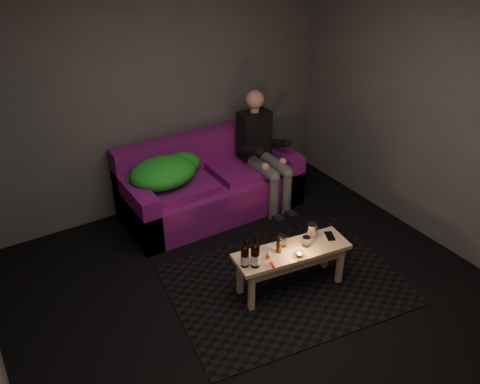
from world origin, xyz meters
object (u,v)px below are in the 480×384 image
object	(u,v)px
beer_bottle_a	(245,256)
steel_cup	(312,230)
coffee_table	(292,257)
beer_bottle_b	(255,255)
person	(262,149)
sofa	(209,186)

from	to	relation	value
beer_bottle_a	steel_cup	xyz separation A→B (m)	(0.73, 0.05, -0.04)
steel_cup	beer_bottle_a	bearing A→B (deg)	-176.35
coffee_table	beer_bottle_a	world-z (taller)	beer_bottle_a
beer_bottle_b	person	bearing A→B (deg)	54.26
person	beer_bottle_a	bearing A→B (deg)	-128.50
beer_bottle_a	beer_bottle_b	distance (m)	0.08
steel_cup	coffee_table	bearing A→B (deg)	-164.57
beer_bottle_b	steel_cup	bearing A→B (deg)	8.03
sofa	beer_bottle_a	distance (m)	1.60
beer_bottle_a	steel_cup	world-z (taller)	beer_bottle_a
coffee_table	beer_bottle_a	distance (m)	0.49
sofa	steel_cup	size ratio (longest dim) A/B	15.45
beer_bottle_b	sofa	bearing A→B (deg)	74.65
sofa	person	size ratio (longest dim) A/B	1.50
sofa	coffee_table	size ratio (longest dim) A/B	1.80
sofa	steel_cup	xyz separation A→B (m)	(0.23, -1.46, 0.18)
coffee_table	beer_bottle_b	xyz separation A→B (m)	(-0.39, -0.02, 0.19)
sofa	coffee_table	distance (m)	1.54
person	beer_bottle_b	world-z (taller)	person
beer_bottle_b	steel_cup	xyz separation A→B (m)	(0.66, 0.09, -0.05)
sofa	coffee_table	bearing A→B (deg)	-91.42
beer_bottle_b	steel_cup	size ratio (longest dim) A/B	2.49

